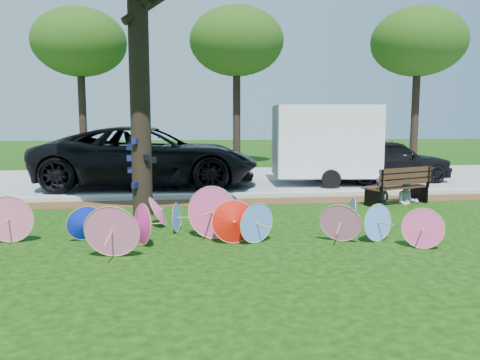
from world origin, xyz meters
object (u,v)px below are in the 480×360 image
object	(u,v)px
cargo_trailer	(325,141)
dark_pickup	(386,160)
parasol_pile	(211,219)
park_bench	(396,186)
person_left	(382,179)
person_right	(408,181)
black_van	(149,157)

from	to	relation	value
cargo_trailer	dark_pickup	bearing A→B (deg)	13.85
parasol_pile	park_bench	xyz separation A→B (m)	(4.89, 3.17, 0.08)
parasol_pile	person_left	bearing A→B (deg)	35.35
park_bench	person_right	world-z (taller)	person_right
black_van	dark_pickup	size ratio (longest dim) A/B	1.57
black_van	dark_pickup	world-z (taller)	black_van
parasol_pile	person_right	distance (m)	6.15
cargo_trailer	park_bench	size ratio (longest dim) A/B	1.82
park_bench	person_left	world-z (taller)	person_left
dark_pickup	park_bench	bearing A→B (deg)	153.41
black_van	cargo_trailer	xyz separation A→B (m)	(5.80, -0.04, 0.49)
black_van	person_left	distance (m)	7.27
dark_pickup	person_left	xyz separation A→B (m)	(-1.96, -4.17, -0.10)
black_van	person_right	size ratio (longest dim) A/B	5.96
person_left	dark_pickup	bearing A→B (deg)	42.64
park_bench	cargo_trailer	bearing A→B (deg)	78.34
dark_pickup	person_right	xyz separation A→B (m)	(-1.26, -4.17, -0.17)
black_van	person_left	size ratio (longest dim) A/B	5.31
black_van	person_left	xyz separation A→B (m)	(6.13, -3.89, -0.31)
person_left	person_right	xyz separation A→B (m)	(0.70, 0.00, -0.07)
parasol_pile	dark_pickup	size ratio (longest dim) A/B	1.75
cargo_trailer	park_bench	distance (m)	4.08
black_van	park_bench	world-z (taller)	black_van
cargo_trailer	parasol_pile	bearing A→B (deg)	-114.91
black_van	person_left	bearing A→B (deg)	-119.04
dark_pickup	person_right	distance (m)	4.36
black_van	dark_pickup	bearing A→B (deg)	-84.70
cargo_trailer	person_right	size ratio (longest dim) A/B	2.83
person_right	person_left	bearing A→B (deg)	-167.65
dark_pickup	person_left	world-z (taller)	dark_pickup
parasol_pile	park_bench	bearing A→B (deg)	32.96
cargo_trailer	person_left	distance (m)	3.94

